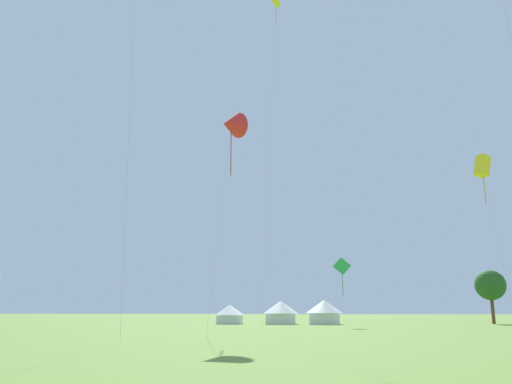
# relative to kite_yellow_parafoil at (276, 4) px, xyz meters

# --- Properties ---
(kite_yellow_parafoil) EXTENTS (2.35, 2.25, 38.11)m
(kite_yellow_parafoil) POSITION_rel_kite_yellow_parafoil_xyz_m (0.00, 0.00, 0.00)
(kite_yellow_parafoil) COLOR yellow
(kite_yellow_parafoil) RESTS_ON ground
(kite_red_delta) EXTENTS (3.02, 2.98, 18.09)m
(kite_red_delta) POSITION_rel_kite_yellow_parafoil_xyz_m (-2.66, -15.15, -20.66)
(kite_red_delta) COLOR red
(kite_red_delta) RESTS_ON ground
(kite_green_diamond) EXTENTS (2.89, 1.52, 7.83)m
(kite_green_diamond) POSITION_rel_kite_yellow_parafoil_xyz_m (6.92, 5.75, -30.94)
(kite_green_diamond) COLOR green
(kite_green_diamond) RESTS_ON ground
(kite_yellow_box) EXTENTS (2.44, 1.99, 18.07)m
(kite_yellow_box) POSITION_rel_kite_yellow_parafoil_xyz_m (21.88, 0.44, -20.72)
(kite_yellow_box) COLOR yellow
(kite_yellow_box) RESTS_ON ground
(festival_tent_center) EXTENTS (3.83, 3.83, 2.49)m
(festival_tent_center) POSITION_rel_kite_yellow_parafoil_xyz_m (-7.63, 14.28, -36.16)
(festival_tent_center) COLOR white
(festival_tent_center) RESTS_ON ground
(festival_tent_left) EXTENTS (4.58, 4.58, 2.98)m
(festival_tent_left) POSITION_rel_kite_yellow_parafoil_xyz_m (-0.83, 14.28, -35.89)
(festival_tent_left) COLOR white
(festival_tent_left) RESTS_ON ground
(festival_tent_right) EXTENTS (4.75, 4.75, 3.09)m
(festival_tent_right) POSITION_rel_kite_yellow_parafoil_xyz_m (4.81, 14.28, -35.83)
(festival_tent_right) COLOR white
(festival_tent_right) RESTS_ON ground
(tree_distant_left) EXTENTS (4.04, 4.04, 7.12)m
(tree_distant_left) POSITION_rel_kite_yellow_parafoil_xyz_m (27.30, 19.10, -32.48)
(tree_distant_left) COLOR brown
(tree_distant_left) RESTS_ON ground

